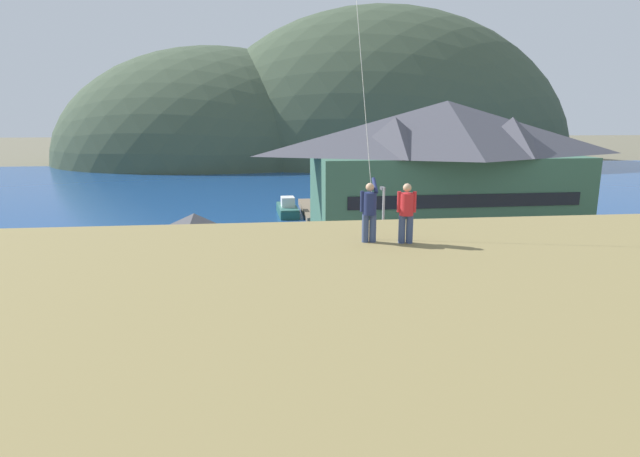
{
  "coord_description": "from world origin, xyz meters",
  "views": [
    {
      "loc": [
        -4.51,
        -21.99,
        10.78
      ],
      "look_at": [
        -0.91,
        9.0,
        3.98
      ],
      "focal_mm": 28.3,
      "sensor_mm": 36.0,
      "label": 1
    }
  ],
  "objects_px": {
    "wharf_dock": "(316,210)",
    "parked_car_front_row_red": "(408,285)",
    "parked_car_back_row_right": "(304,283)",
    "parked_car_mid_row_far": "(209,321)",
    "harbor_lodge": "(445,165)",
    "parked_car_mid_row_near": "(104,332)",
    "parked_car_back_row_left": "(594,319)",
    "storage_shed_near_lot": "(196,256)",
    "parking_light_pole": "(383,226)",
    "parked_car_corner_spot": "(323,316)",
    "moored_boat_wharfside": "(288,209)",
    "person_companion": "(406,211)",
    "parked_car_lone_by_shed": "(539,278)",
    "parked_car_front_row_end": "(430,328)",
    "person_kite_flyer": "(369,210)"
  },
  "relations": [
    {
      "from": "parked_car_back_row_right",
      "to": "parked_car_lone_by_shed",
      "type": "bearing_deg",
      "value": -2.39
    },
    {
      "from": "parked_car_back_row_right",
      "to": "parked_car_back_row_left",
      "type": "bearing_deg",
      "value": -27.23
    },
    {
      "from": "parked_car_mid_row_far",
      "to": "parking_light_pole",
      "type": "xyz_separation_m",
      "value": [
        10.78,
        8.88,
        2.67
      ]
    },
    {
      "from": "moored_boat_wharfside",
      "to": "parked_car_front_row_end",
      "type": "xyz_separation_m",
      "value": [
        4.92,
        -35.24,
        0.34
      ]
    },
    {
      "from": "person_companion",
      "to": "parked_car_front_row_red",
      "type": "bearing_deg",
      "value": 72.51
    },
    {
      "from": "parked_car_back_row_right",
      "to": "parked_car_mid_row_far",
      "type": "bearing_deg",
      "value": -134.25
    },
    {
      "from": "moored_boat_wharfside",
      "to": "parking_light_pole",
      "type": "xyz_separation_m",
      "value": [
        5.2,
        -24.27,
        3.02
      ]
    },
    {
      "from": "parked_car_mid_row_near",
      "to": "person_companion",
      "type": "height_order",
      "value": "person_companion"
    },
    {
      "from": "parked_car_corner_spot",
      "to": "parking_light_pole",
      "type": "xyz_separation_m",
      "value": [
        5.15,
        8.88,
        2.67
      ]
    },
    {
      "from": "parked_car_front_row_red",
      "to": "parked_car_mid_row_far",
      "type": "height_order",
      "value": "same"
    },
    {
      "from": "harbor_lodge",
      "to": "parked_car_corner_spot",
      "type": "xyz_separation_m",
      "value": [
        -13.83,
        -21.03,
        -5.54
      ]
    },
    {
      "from": "harbor_lodge",
      "to": "person_companion",
      "type": "bearing_deg",
      "value": -112.25
    },
    {
      "from": "parked_car_back_row_right",
      "to": "moored_boat_wharfside",
      "type": "bearing_deg",
      "value": 89.07
    },
    {
      "from": "storage_shed_near_lot",
      "to": "parked_car_front_row_end",
      "type": "xyz_separation_m",
      "value": [
        11.76,
        -8.02,
        -1.73
      ]
    },
    {
      "from": "harbor_lodge",
      "to": "parking_light_pole",
      "type": "bearing_deg",
      "value": -125.52
    },
    {
      "from": "moored_boat_wharfside",
      "to": "parked_car_corner_spot",
      "type": "xyz_separation_m",
      "value": [
        0.05,
        -33.14,
        0.34
      ]
    },
    {
      "from": "person_companion",
      "to": "parked_car_back_row_right",
      "type": "bearing_deg",
      "value": 96.5
    },
    {
      "from": "parked_car_mid_row_near",
      "to": "wharf_dock",
      "type": "bearing_deg",
      "value": 68.48
    },
    {
      "from": "parked_car_mid_row_near",
      "to": "parked_car_back_row_right",
      "type": "bearing_deg",
      "value": 31.21
    },
    {
      "from": "storage_shed_near_lot",
      "to": "parked_car_back_row_left",
      "type": "relative_size",
      "value": 1.5
    },
    {
      "from": "parked_car_mid_row_near",
      "to": "parked_car_lone_by_shed",
      "type": "distance_m",
      "value": 25.17
    },
    {
      "from": "harbor_lodge",
      "to": "moored_boat_wharfside",
      "type": "xyz_separation_m",
      "value": [
        -13.88,
        12.11,
        -5.88
      ]
    },
    {
      "from": "wharf_dock",
      "to": "moored_boat_wharfside",
      "type": "distance_m",
      "value": 3.51
    },
    {
      "from": "parking_light_pole",
      "to": "parked_car_back_row_left",
      "type": "bearing_deg",
      "value": -52.65
    },
    {
      "from": "parked_car_mid_row_near",
      "to": "parked_car_mid_row_far",
      "type": "height_order",
      "value": "same"
    },
    {
      "from": "harbor_lodge",
      "to": "parking_light_pole",
      "type": "xyz_separation_m",
      "value": [
        -8.68,
        -12.16,
        -2.87
      ]
    },
    {
      "from": "parked_car_front_row_red",
      "to": "parked_car_front_row_end",
      "type": "relative_size",
      "value": 1.03
    },
    {
      "from": "wharf_dock",
      "to": "parked_car_front_row_red",
      "type": "distance_m",
      "value": 30.0
    },
    {
      "from": "harbor_lodge",
      "to": "moored_boat_wharfside",
      "type": "height_order",
      "value": "harbor_lodge"
    },
    {
      "from": "storage_shed_near_lot",
      "to": "parked_car_back_row_right",
      "type": "height_order",
      "value": "storage_shed_near_lot"
    },
    {
      "from": "parked_car_front_row_end",
      "to": "parked_car_back_row_left",
      "type": "xyz_separation_m",
      "value": [
        8.49,
        0.21,
        0.0
      ]
    },
    {
      "from": "wharf_dock",
      "to": "parking_light_pole",
      "type": "bearing_deg",
      "value": -85.84
    },
    {
      "from": "storage_shed_near_lot",
      "to": "parked_car_back_row_right",
      "type": "xyz_separation_m",
      "value": [
        6.39,
        -0.67,
        -1.73
      ]
    },
    {
      "from": "harbor_lodge",
      "to": "parked_car_front_row_red",
      "type": "relative_size",
      "value": 5.83
    },
    {
      "from": "storage_shed_near_lot",
      "to": "parked_car_back_row_left",
      "type": "xyz_separation_m",
      "value": [
        20.25,
        -7.8,
        -1.73
      ]
    },
    {
      "from": "wharf_dock",
      "to": "parked_car_front_row_red",
      "type": "xyz_separation_m",
      "value": [
        2.29,
        -29.9,
        0.71
      ]
    },
    {
      "from": "parked_car_mid_row_near",
      "to": "parked_car_back_row_left",
      "type": "bearing_deg",
      "value": -2.74
    },
    {
      "from": "wharf_dock",
      "to": "person_kite_flyer",
      "type": "distance_m",
      "value": 44.42
    },
    {
      "from": "parking_light_pole",
      "to": "moored_boat_wharfside",
      "type": "bearing_deg",
      "value": 102.09
    },
    {
      "from": "parked_car_lone_by_shed",
      "to": "parked_car_corner_spot",
      "type": "bearing_deg",
      "value": -161.9
    },
    {
      "from": "harbor_lodge",
      "to": "parked_car_back_row_right",
      "type": "height_order",
      "value": "harbor_lodge"
    },
    {
      "from": "person_kite_flyer",
      "to": "person_companion",
      "type": "relative_size",
      "value": 1.07
    },
    {
      "from": "moored_boat_wharfside",
      "to": "parked_car_lone_by_shed",
      "type": "height_order",
      "value": "moored_boat_wharfside"
    },
    {
      "from": "person_kite_flyer",
      "to": "parking_light_pole",
      "type": "bearing_deg",
      "value": 74.91
    },
    {
      "from": "parked_car_front_row_red",
      "to": "parked_car_lone_by_shed",
      "type": "height_order",
      "value": "same"
    },
    {
      "from": "parked_car_back_row_right",
      "to": "storage_shed_near_lot",
      "type": "bearing_deg",
      "value": 174.02
    },
    {
      "from": "harbor_lodge",
      "to": "parked_car_back_row_left",
      "type": "xyz_separation_m",
      "value": [
        -0.47,
        -22.91,
        -5.54
      ]
    },
    {
      "from": "storage_shed_near_lot",
      "to": "parked_car_mid_row_near",
      "type": "xyz_separation_m",
      "value": [
        -3.51,
        -6.67,
        -1.73
      ]
    },
    {
      "from": "parked_car_mid_row_far",
      "to": "parked_car_back_row_right",
      "type": "xyz_separation_m",
      "value": [
        5.12,
        5.26,
        0.0
      ]
    },
    {
      "from": "parked_car_mid_row_near",
      "to": "parked_car_lone_by_shed",
      "type": "relative_size",
      "value": 0.98
    }
  ]
}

